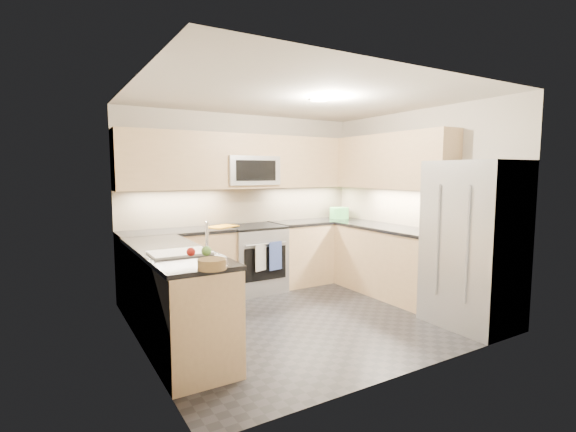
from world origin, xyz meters
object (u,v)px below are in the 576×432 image
Objects in this scene: refrigerator at (474,244)px; utensil_bowl at (339,213)px; gas_range at (255,259)px; fruit_basket at (212,264)px; cutting_board at (222,226)px; microwave at (250,171)px.

refrigerator reaches higher than utensil_bowl.
utensil_bowl reaches higher than gas_range.
cutting_board is at bearing 66.30° from fruit_basket.
cutting_board is (-2.01, -0.03, -0.08)m from utensil_bowl.
utensil_bowl is 2.01m from cutting_board.
gas_range is at bearing 56.95° from fruit_basket.
utensil_bowl is 0.79× the size of cutting_board.
microwave reaches higher than cutting_board.
microwave is 1.98× the size of cutting_board.
gas_range is 2.98× the size of utensil_bowl.
gas_range is at bearing -4.29° from cutting_board.
refrigerator is at bearing -92.18° from utensil_bowl.
cutting_board is (-0.46, -0.09, -0.75)m from microwave.
refrigerator is 4.68× the size of cutting_board.
refrigerator reaches higher than gas_range.
fruit_basket is at bearing -123.05° from gas_range.
gas_range is 2.36× the size of cutting_board.
utensil_bowl is at bearing 37.57° from fruit_basket.
gas_range is 0.67m from cutting_board.
fruit_basket is at bearing -142.43° from utensil_bowl.
cutting_board is at bearing -168.92° from microwave.
refrigerator is at bearing -52.15° from cutting_board.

